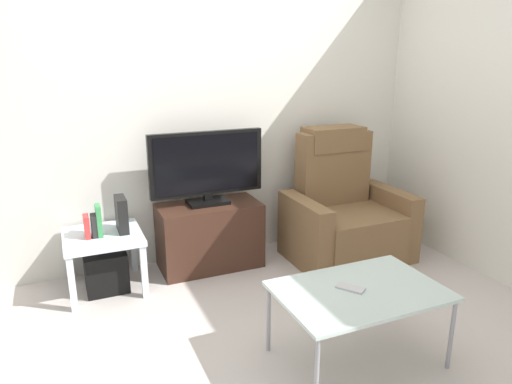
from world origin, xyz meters
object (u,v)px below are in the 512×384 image
Objects in this scene: book_leftmost at (87,227)px; game_console at (122,214)px; television at (207,166)px; recliner_armchair at (344,214)px; tv_stand at (210,235)px; cell_phone at (350,288)px; book_rightmost at (99,221)px; side_table at (103,243)px; book_middle at (95,226)px; subwoofer_box at (106,270)px; coffee_table at (360,294)px.

game_console is (0.24, 0.03, 0.05)m from book_leftmost.
television reaches higher than recliner_armchair.
book_leftmost reaches higher than tv_stand.
book_leftmost reaches higher than cell_phone.
book_rightmost is (-1.96, 0.14, 0.17)m from recliner_armchair.
side_table is (-0.82, -0.07, 0.10)m from tv_stand.
book_middle is at bearing -171.13° from game_console.
tv_stand is 1.15m from recliner_armchair.
book_rightmost is at bearing -128.66° from subwoofer_box.
book_leftmost reaches higher than side_table.
recliner_armchair is 4.75× the size of book_rightmost.
coffee_table is (-0.74, -1.26, 0.04)m from recliner_armchair.
book_leftmost is (-0.92, -0.11, -0.32)m from television.
book_middle is 1.88m from coffee_table.
recliner_armchair is 3.66× the size of subwoofer_box.
side_table is (-1.94, 0.16, -0.01)m from recliner_armchair.
side_table is 0.24m from game_console.
coffee_table is (1.20, -1.43, 0.26)m from subwoofer_box.
game_console reaches higher than book_leftmost.
cell_phone is (0.33, -1.47, 0.18)m from tv_stand.
recliner_armchair is (1.12, -0.25, -0.46)m from television.
television is 6.02× the size of cell_phone.
cell_phone is (-0.79, -1.24, 0.07)m from recliner_armchair.
book_middle is (-0.87, -0.11, -0.32)m from television.
subwoofer_box is 1.15× the size of game_console.
television is 1.67× the size of side_table.
side_table is 0.16m from book_middle.
game_console reaches higher than tv_stand.
book_middle is (0.05, 0.00, -0.00)m from book_leftmost.
subwoofer_box is 1.97× the size of cell_phone.
tv_stand is 0.83m from side_table.
coffee_table reaches higher than subwoofer_box.
side_table is 0.18m from book_leftmost.
cell_phone is at bearing -125.51° from recliner_armchair.
cell_phone reaches higher than subwoofer_box.
book_rightmost is (0.08, 0.00, 0.03)m from book_leftmost.
recliner_armchair is 4.20× the size of game_console.
book_rightmost is at bearing 172.68° from recliner_armchair.
book_leftmost is at bearing -168.69° from side_table.
tv_stand is 1.55m from coffee_table.
book_middle is (-0.87, -0.09, 0.24)m from tv_stand.
television is 0.90m from book_rightmost.
television is 3.97× the size of book_rightmost.
subwoofer_box is (-0.82, -0.09, -0.69)m from television.
tv_stand reaches higher than cell_phone.
recliner_armchair reaches higher than book_rightmost.
side_table is at bearing 172.06° from recliner_armchair.
recliner_armchair reaches higher than book_leftmost.
game_console is at bearing -173.31° from television.
television is at bearing 6.21° from side_table.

